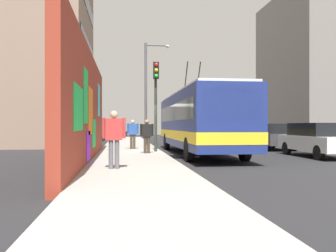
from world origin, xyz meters
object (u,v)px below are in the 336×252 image
(pedestrian_midblock, at_px, (133,132))
(street_lamp, at_px, (148,87))
(pedestrian_near_wall, at_px, (114,134))
(parked_car_white, at_px, (318,139))
(pedestrian_at_curb, at_px, (147,134))
(parked_car_navy, at_px, (239,134))
(parked_car_dark_gray, at_px, (270,136))
(city_bus, at_px, (198,120))
(traffic_light, at_px, (156,92))

(pedestrian_midblock, relative_size, street_lamp, 0.24)
(pedestrian_near_wall, xyz_separation_m, pedestrian_midblock, (9.40, -0.81, -0.09))
(parked_car_white, bearing_deg, pedestrian_at_curb, 80.70)
(parked_car_navy, distance_m, pedestrian_midblock, 10.98)
(parked_car_dark_gray, bearing_deg, pedestrian_at_curb, 118.59)
(city_bus, distance_m, parked_car_white, 5.72)
(city_bus, xyz_separation_m, parked_car_white, (-2.20, -5.20, -0.91))
(city_bus, relative_size, parked_car_white, 2.54)
(parked_car_navy, bearing_deg, city_bus, 151.10)
(pedestrian_near_wall, xyz_separation_m, traffic_light, (7.08, -1.91, 1.97))
(parked_car_white, distance_m, parked_car_dark_gray, 5.58)
(parked_car_dark_gray, bearing_deg, street_lamp, 66.39)
(pedestrian_midblock, bearing_deg, traffic_light, -154.57)
(pedestrian_midblock, distance_m, traffic_light, 3.30)
(traffic_light, relative_size, street_lamp, 0.65)
(city_bus, height_order, pedestrian_near_wall, city_bus)
(parked_car_dark_gray, distance_m, pedestrian_at_curb, 8.97)
(pedestrian_near_wall, xyz_separation_m, pedestrian_at_curb, (6.08, -1.39, -0.12))
(parked_car_dark_gray, height_order, pedestrian_near_wall, pedestrian_near_wall)
(parked_car_dark_gray, relative_size, traffic_light, 1.00)
(parked_car_dark_gray, relative_size, pedestrian_at_curb, 2.84)
(parked_car_navy, height_order, pedestrian_at_curb, pedestrian_at_curb)
(parked_car_dark_gray, distance_m, traffic_light, 8.38)
(pedestrian_at_curb, height_order, street_lamp, street_lamp)
(parked_car_white, height_order, parked_car_dark_gray, same)
(parked_car_navy, relative_size, traffic_light, 1.05)
(city_bus, bearing_deg, parked_car_dark_gray, -57.01)
(city_bus, relative_size, pedestrian_at_curb, 7.31)
(pedestrian_near_wall, relative_size, pedestrian_midblock, 1.08)
(parked_car_navy, bearing_deg, pedestrian_midblock, 129.67)
(parked_car_navy, distance_m, pedestrian_at_curb, 12.99)
(pedestrian_midblock, bearing_deg, street_lamp, -15.93)
(parked_car_white, bearing_deg, parked_car_dark_gray, -0.00)
(parked_car_navy, relative_size, pedestrian_midblock, 2.89)
(parked_car_white, xyz_separation_m, parked_car_dark_gray, (5.58, -0.00, -0.00))
(city_bus, distance_m, pedestrian_at_curb, 2.90)
(pedestrian_near_wall, height_order, street_lamp, street_lamp)
(parked_car_dark_gray, xyz_separation_m, street_lamp, (3.18, 7.27, 3.27))
(parked_car_white, bearing_deg, traffic_light, 72.67)
(parked_car_dark_gray, bearing_deg, pedestrian_midblock, 96.51)
(traffic_light, bearing_deg, pedestrian_at_curb, 152.55)
(street_lamp, bearing_deg, parked_car_dark_gray, -113.61)
(city_bus, relative_size, street_lamp, 1.68)
(parked_car_dark_gray, relative_size, pedestrian_near_wall, 2.58)
(city_bus, distance_m, pedestrian_near_wall, 8.11)
(city_bus, xyz_separation_m, street_lamp, (6.55, 2.07, 2.36))
(parked_car_dark_gray, relative_size, pedestrian_midblock, 2.77)
(parked_car_dark_gray, relative_size, street_lamp, 0.65)
(parked_car_navy, bearing_deg, pedestrian_near_wall, 150.56)
(parked_car_dark_gray, bearing_deg, city_bus, 122.99)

